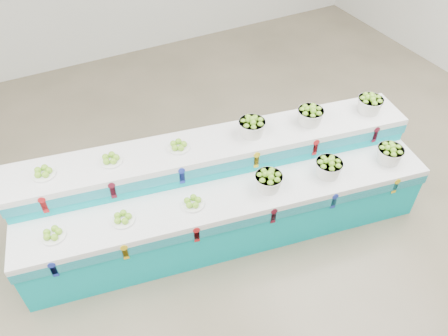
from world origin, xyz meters
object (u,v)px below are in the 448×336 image
Objects in this scene: plate_upper_mid at (110,159)px; basket_upper_right at (370,104)px; display_stand at (224,192)px; basket_lower_left at (269,181)px.

basket_upper_right is at bearing -9.76° from plate_upper_mid.
display_stand is at bearing -23.51° from plate_upper_mid.
plate_upper_mid reaches higher than display_stand.
display_stand is at bearing 135.84° from basket_lower_left.
basket_lower_left is 1.22× the size of plate_upper_mid.
display_stand is 0.58m from basket_lower_left.
basket_upper_right is at bearing 8.45° from display_stand.
basket_lower_left is 1.56m from basket_upper_right.
basket_upper_right is (1.50, 0.29, 0.30)m from basket_lower_left.
basket_lower_left is at bearing -168.97° from basket_upper_right.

